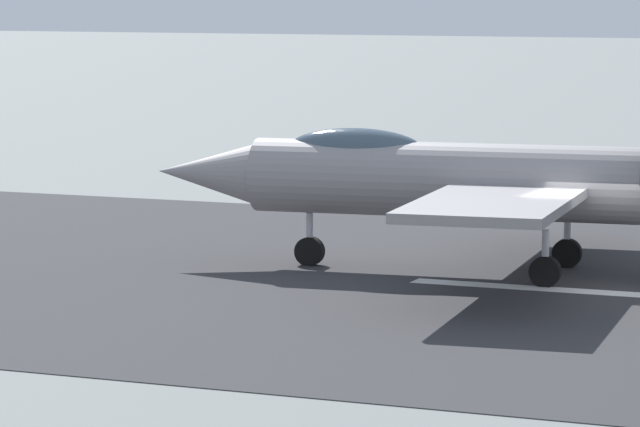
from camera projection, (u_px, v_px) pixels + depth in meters
name	position (u px, v px, depth m)	size (l,w,h in m)	color
ground_plane	(584.00, 292.00, 44.25)	(400.00, 400.00, 0.00)	slate
runway_strip	(585.00, 292.00, 44.24)	(240.00, 26.00, 0.02)	#313134
fighter_jet	(487.00, 178.00, 46.73)	(16.65, 14.64, 5.63)	gray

